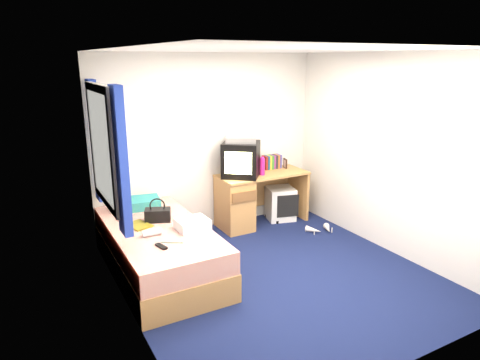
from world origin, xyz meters
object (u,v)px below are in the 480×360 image
desk (245,199)px  towel (192,224)px  vcr (241,139)px  magazine (138,225)px  storage_cube (280,203)px  remote_control (161,246)px  white_heels (321,229)px  aerosol_can (250,167)px  picture_frame (285,163)px  pillow (138,203)px  colour_swatch_fan (172,241)px  water_bottle (152,232)px  crt_tv (241,159)px  bed (159,250)px  handbag (158,214)px  pink_water_bottle (262,167)px

desk → towel: bearing=-141.0°
vcr → magazine: size_ratio=1.44×
storage_cube → remote_control: 2.60m
remote_control → white_heels: bearing=-1.1°
vcr → aerosol_can: size_ratio=2.02×
vcr → picture_frame: 0.92m
pillow → desk: size_ratio=0.41×
colour_swatch_fan → remote_control: bearing=-154.2°
desk → white_heels: (0.81, -0.71, -0.37)m
water_bottle → storage_cube: bearing=22.7°
crt_tv → vcr: 0.28m
bed → crt_tv: crt_tv is taller
bed → vcr: bearing=27.0°
bed → colour_swatch_fan: 0.53m
bed → towel: (0.31, -0.23, 0.33)m
aerosol_can → remote_control: size_ratio=1.24×
aerosol_can → crt_tv: bearing=-159.8°
vcr → magazine: (-1.63, -0.61, -0.72)m
picture_frame → colour_swatch_fan: bearing=-135.7°
bed → towel: size_ratio=5.98×
aerosol_can → handbag: 1.70m
towel → magazine: 0.62m
pink_water_bottle → pillow: bearing=177.8°
towel → white_heels: bearing=7.3°
bed → crt_tv: size_ratio=3.06×
crt_tv → water_bottle: crt_tv is taller
towel → water_bottle: size_ratio=1.67×
bed → remote_control: bearing=-104.7°
picture_frame → colour_swatch_fan: (-2.25, -1.28, -0.27)m
storage_cube → pink_water_bottle: pink_water_bottle is taller
pillow → colour_swatch_fan: bearing=-89.0°
storage_cube → crt_tv: (-0.67, -0.00, 0.75)m
vcr → magazine: bearing=-128.3°
magazine → colour_swatch_fan: 0.62m
vcr → towel: (-1.14, -0.97, -0.67)m
picture_frame → handbag: picture_frame is taller
crt_tv → bed: bearing=-114.8°
aerosol_can → remote_control: bearing=-143.1°
desk → water_bottle: (-1.64, -0.94, 0.17)m
storage_cube → colour_swatch_fan: (-2.12, -1.19, 0.30)m
towel → colour_swatch_fan: 0.39m
vcr → magazine: vcr is taller
water_bottle → colour_swatch_fan: size_ratio=0.91×
crt_tv → handbag: size_ratio=2.01×
aerosol_can → remote_control: (-1.76, -1.33, -0.30)m
water_bottle → remote_control: size_ratio=1.25×
vcr → aerosol_can: 0.46m
storage_cube → crt_tv: 1.00m
bed → remote_control: (-0.14, -0.52, 0.28)m
vcr → picture_frame: (0.80, 0.09, -0.45)m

